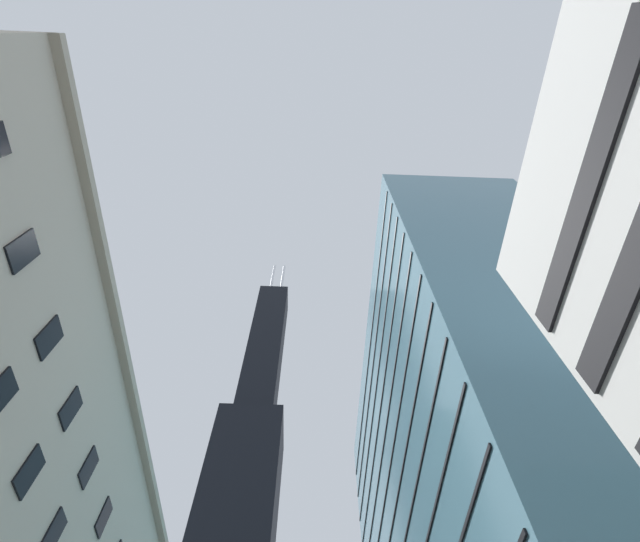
{
  "coord_description": "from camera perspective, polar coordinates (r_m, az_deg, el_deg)",
  "views": [
    {
      "loc": [
        2.64,
        -6.73,
        1.59
      ],
      "look_at": [
        3.27,
        10.79,
        34.25
      ],
      "focal_mm": 25.55,
      "sensor_mm": 36.0,
      "label": 1
    }
  ],
  "objects": [
    {
      "name": "glass_office_midrise",
      "position": [
        51.63,
        19.22,
        -27.15
      ],
      "size": [
        16.58,
        49.66,
        57.33
      ],
      "color": "teal",
      "rests_on": "ground"
    }
  ]
}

